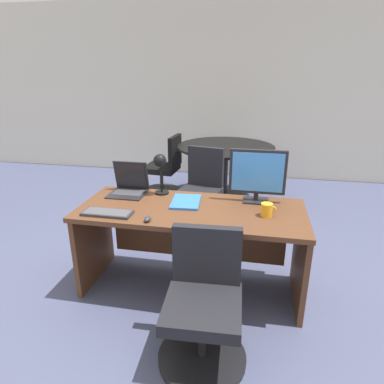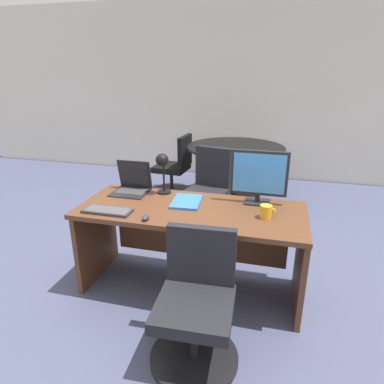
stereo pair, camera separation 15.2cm
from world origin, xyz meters
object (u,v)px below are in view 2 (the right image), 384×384
object	(u,v)px
meeting_chair_near	(175,170)
mouse	(146,218)
book	(187,202)
office_chair	(196,311)
desk	(192,229)
monitor	(259,175)
desk_lamp	(162,165)
laptop	(133,182)
meeting_chair_far	(207,195)
meeting_table	(235,159)
keyboard	(107,211)
coffee_mug	(266,212)

from	to	relation	value
meeting_chair_near	mouse	bearing A→B (deg)	-77.16
book	office_chair	xyz separation A→B (m)	(0.27, -0.77, -0.40)
office_chair	mouse	bearing A→B (deg)	140.92
desk	monitor	size ratio (longest dim) A/B	3.93
desk_lamp	laptop	bearing A→B (deg)	178.46
laptop	meeting_chair_far	bearing A→B (deg)	65.89
laptop	meeting_table	bearing A→B (deg)	70.79
monitor	keyboard	size ratio (longest dim) A/B	1.20
desk_lamp	meeting_table	distance (m)	1.97
book	meeting_chair_far	distance (m)	1.24
mouse	office_chair	bearing A→B (deg)	-39.08
monitor	keyboard	distance (m)	1.20
mouse	book	xyz separation A→B (m)	(0.19, 0.39, -0.01)
office_chair	meeting_table	world-z (taller)	office_chair
mouse	meeting_chair_near	distance (m)	2.60
book	meeting_table	world-z (taller)	meeting_table
monitor	meeting_chair_near	xyz separation A→B (m)	(-1.32, 1.97, -0.62)
coffee_mug	meeting_chair_far	world-z (taller)	meeting_chair_far
book	office_chair	size ratio (longest dim) A/B	0.39
book	desk_lamp	bearing A→B (deg)	148.92
desk_lamp	office_chair	bearing A→B (deg)	-60.38
office_chair	coffee_mug	bearing A→B (deg)	60.29
desk_lamp	coffee_mug	world-z (taller)	desk_lamp
keyboard	mouse	world-z (taller)	mouse
meeting_chair_near	meeting_chair_far	xyz separation A→B (m)	(0.69, -0.94, 0.02)
meeting_chair_near	meeting_chair_far	size ratio (longest dim) A/B	0.96
book	meeting_table	distance (m)	2.05
desk_lamp	office_chair	world-z (taller)	desk_lamp
office_chair	meeting_chair_far	xyz separation A→B (m)	(-0.35, 1.95, 0.02)
laptop	meeting_table	world-z (taller)	laptop
mouse	meeting_chair_near	xyz separation A→B (m)	(-0.57, 2.50, -0.41)
book	office_chair	bearing A→B (deg)	-70.48
desk	meeting_chair_near	bearing A→B (deg)	110.91
meeting_table	meeting_chair_near	distance (m)	0.92
desk	office_chair	xyz separation A→B (m)	(0.21, -0.72, -0.19)
desk	office_chair	size ratio (longest dim) A/B	2.10
monitor	desk_lamp	bearing A→B (deg)	179.53
desk_lamp	office_chair	size ratio (longest dim) A/B	0.43
laptop	desk_lamp	bearing A→B (deg)	-1.54
monitor	keyboard	bearing A→B (deg)	-156.14
desk	monitor	world-z (taller)	monitor
desk_lamp	keyboard	bearing A→B (deg)	-119.72
office_chair	meeting_chair_near	size ratio (longest dim) A/B	0.96
monitor	meeting_chair_near	bearing A→B (deg)	123.75
monitor	keyboard	world-z (taller)	monitor
laptop	desk_lamp	world-z (taller)	desk_lamp
meeting_chair_near	monitor	bearing A→B (deg)	-56.25
meeting_chair_far	desk	bearing A→B (deg)	-83.45
monitor	meeting_chair_near	world-z (taller)	monitor
meeting_table	coffee_mug	bearing A→B (deg)	-76.76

